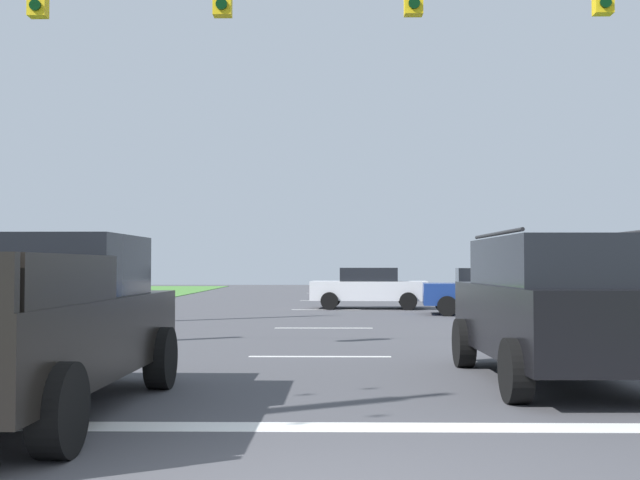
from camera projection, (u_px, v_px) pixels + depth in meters
name	position (u px, v px, depth m)	size (l,w,h in m)	color
stop_bar_stripe	(311.00, 427.00, 7.74)	(14.68, 0.45, 0.01)	white
lane_dash_0	(320.00, 356.00, 13.74)	(0.15, 2.50, 0.01)	white
lane_dash_1	(324.00, 328.00, 20.03)	(0.15, 2.50, 0.01)	white
lane_dash_2	(326.00, 310.00, 28.36)	(0.15, 2.50, 0.01)	white
lane_dash_3	(327.00, 301.00, 35.77)	(0.15, 2.50, 0.01)	white
lane_dash_4	(328.00, 293.00, 45.52)	(0.15, 2.50, 0.01)	white
overhead_signal_span	(309.00, 109.00, 13.68)	(17.60, 0.31, 7.65)	brown
pickup_truck	(32.00, 324.00, 8.46)	(2.34, 5.42, 1.95)	black
suv_black	(558.00, 305.00, 10.70)	(2.28, 4.83, 2.05)	black
distant_car_crossing_white	(369.00, 287.00, 29.17)	(4.40, 2.22, 1.52)	silver
distant_car_oncoming	(490.00, 290.00, 25.52)	(4.45, 2.33, 1.52)	navy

